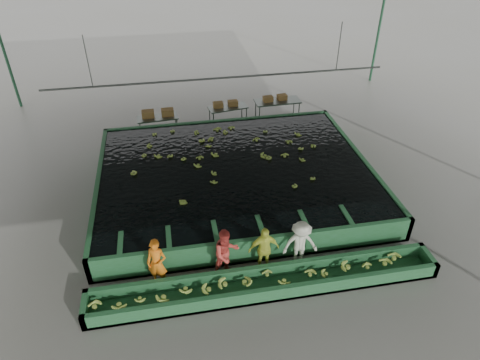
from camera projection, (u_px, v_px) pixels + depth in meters
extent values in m
plane|color=slate|center=(243.00, 211.00, 15.07)|extent=(80.00, 80.00, 0.00)
cube|color=gray|center=(243.00, 75.00, 12.23)|extent=(20.00, 22.00, 0.04)
cube|color=black|center=(235.00, 168.00, 15.81)|extent=(9.70, 7.70, 0.00)
cylinder|color=#59605B|center=(220.00, 78.00, 17.41)|extent=(0.08, 0.08, 14.00)
cylinder|color=#59605B|center=(88.00, 62.00, 16.09)|extent=(0.04, 0.04, 2.00)
cylinder|color=#59605B|center=(339.00, 47.00, 17.60)|extent=(0.04, 0.04, 2.00)
imported|color=orange|center=(157.00, 263.00, 11.91)|extent=(0.68, 0.57, 1.60)
imported|color=#C93F36|center=(226.00, 253.00, 12.19)|extent=(0.96, 0.85, 1.65)
imported|color=#CFDD43|center=(264.00, 249.00, 12.38)|extent=(0.93, 0.42, 1.57)
imported|color=beige|center=(300.00, 244.00, 12.53)|extent=(1.07, 0.67, 1.60)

